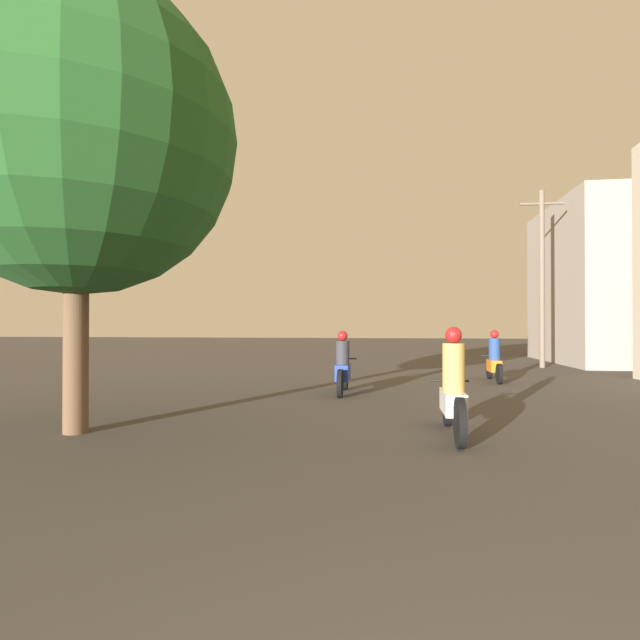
{
  "coord_description": "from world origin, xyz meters",
  "views": [
    {
      "loc": [
        -0.83,
        -0.48,
        1.64
      ],
      "look_at": [
        -3.32,
        17.34,
        1.8
      ],
      "focal_mm": 28.0,
      "sensor_mm": 36.0,
      "label": 1
    }
  ],
  "objects": [
    {
      "name": "motorcycle_white",
      "position": [
        0.1,
        7.03,
        0.64
      ],
      "size": [
        0.6,
        2.16,
        1.61
      ],
      "rotation": [
        0.0,
        0.0,
        -0.14
      ],
      "color": "black",
      "rests_on": "ground_plane"
    },
    {
      "name": "utility_pole_far",
      "position": [
        4.92,
        19.45,
        3.53
      ],
      "size": [
        1.6,
        0.2,
        6.75
      ],
      "color": "#6B5B4C",
      "rests_on": "ground_plane"
    },
    {
      "name": "building_right_far",
      "position": [
        8.23,
        22.2,
        3.4
      ],
      "size": [
        4.27,
        7.53,
        6.8
      ],
      "color": "gray",
      "rests_on": "ground_plane"
    },
    {
      "name": "street_tree",
      "position": [
        -5.53,
        6.47,
        4.48
      ],
      "size": [
        4.81,
        4.81,
        6.9
      ],
      "color": "brown",
      "rests_on": "ground_plane"
    },
    {
      "name": "motorcycle_blue",
      "position": [
        -1.93,
        11.3,
        0.6
      ],
      "size": [
        0.6,
        2.02,
        1.49
      ],
      "rotation": [
        0.0,
        0.0,
        -0.14
      ],
      "color": "black",
      "rests_on": "ground_plane"
    },
    {
      "name": "motorcycle_orange",
      "position": [
        2.16,
        14.43,
        0.6
      ],
      "size": [
        0.6,
        1.95,
        1.48
      ],
      "rotation": [
        0.0,
        0.0,
        -0.03
      ],
      "color": "black",
      "rests_on": "ground_plane"
    }
  ]
}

